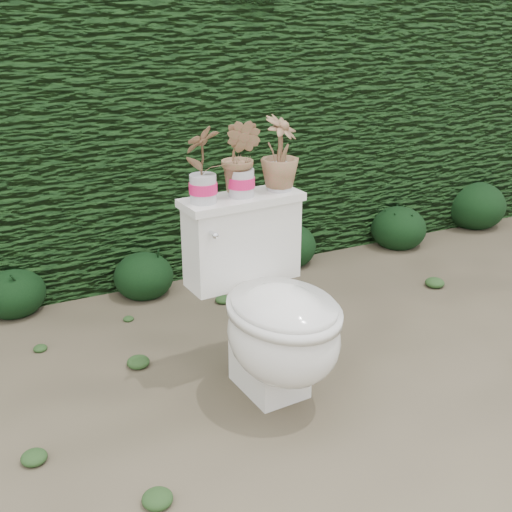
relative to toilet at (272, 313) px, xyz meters
name	(u,v)px	position (x,y,z in m)	size (l,w,h in m)	color
ground	(228,383)	(-0.14, 0.13, -0.36)	(60.00, 60.00, 0.00)	#73674F
hedge	(115,129)	(-0.14, 1.73, 0.44)	(8.00, 1.00, 1.60)	#1B4015
toilet	(272,313)	(0.00, 0.00, 0.00)	(0.51, 0.71, 0.78)	white
potted_plant_left	(202,166)	(-0.19, 0.23, 0.56)	(0.15, 0.10, 0.29)	#277925
potted_plant_center	(241,160)	(-0.02, 0.24, 0.57)	(0.16, 0.13, 0.29)	#277925
potted_plant_right	(280,156)	(0.16, 0.25, 0.56)	(0.16, 0.16, 0.29)	#277925
liriope_clump_2	(12,288)	(-0.86, 1.23, -0.22)	(0.33, 0.33, 0.27)	black
liriope_clump_3	(143,271)	(-0.19, 1.15, -0.23)	(0.33, 0.33, 0.26)	black
liriope_clump_4	(288,241)	(0.73, 1.19, -0.22)	(0.35, 0.35, 0.28)	black
liriope_clump_5	(399,224)	(1.53, 1.13, -0.21)	(0.36, 0.36, 0.29)	black
liriope_clump_6	(475,202)	(2.26, 1.22, -0.18)	(0.43, 0.43, 0.34)	black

